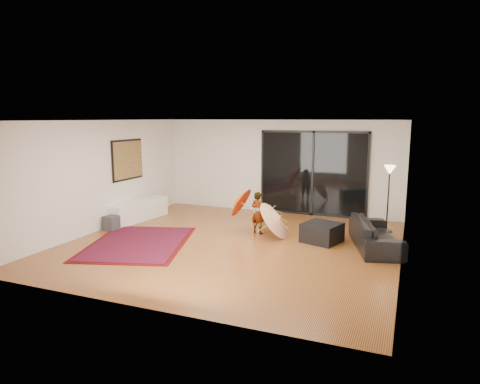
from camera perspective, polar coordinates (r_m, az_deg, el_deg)
The scene contains 17 objects.
floor at distance 9.56m, azimuth -0.97°, elevation -6.88°, with size 7.00×7.00×0.00m, color #AA662E.
ceiling at distance 9.15m, azimuth -1.02°, elevation 9.53°, with size 7.00×7.00×0.00m, color white.
wall_back at distance 12.53m, azimuth 5.27°, elevation 3.39°, with size 7.00×7.00×0.00m, color silver.
wall_front at distance 6.24m, azimuth -13.63°, elevation -3.40°, with size 7.00×7.00×0.00m, color silver.
wall_left at distance 11.09m, azimuth -17.90°, elevation 2.12°, with size 7.00×7.00×0.00m, color silver.
wall_right at distance 8.54m, azimuth 21.17°, elevation -0.26°, with size 7.00×7.00×0.00m, color silver.
sliding_door at distance 12.27m, azimuth 9.69°, elevation 2.45°, with size 3.06×0.07×2.40m.
painting at distance 11.81m, azimuth -14.75°, elevation 4.18°, with size 0.04×1.28×1.08m.
media_console at distance 11.97m, azimuth -13.38°, elevation -2.39°, with size 0.48×1.93×0.54m, color white.
speaker at distance 11.10m, azimuth -16.78°, elevation -3.98°, with size 0.31×0.31×0.36m, color #424244.
persian_rug at distance 9.82m, azimuth -13.39°, elevation -6.63°, with size 2.80×3.33×0.02m.
sofa at distance 9.63m, azimuth 17.60°, elevation -5.36°, with size 2.06×0.81×0.60m, color black.
ottoman at distance 9.80m, azimuth 10.87°, elevation -5.33°, with size 0.75×0.75×0.43m, color black.
floor_lamp at distance 10.89m, azimuth 19.28°, elevation 1.57°, with size 0.28×0.28×1.63m.
child at distance 10.25m, azimuth 2.40°, elevation -2.79°, with size 0.37×0.24×1.02m, color #999999.
parasol_orange at distance 10.35m, azimuth -0.55°, elevation -1.38°, with size 0.53×0.77×0.85m.
parasol_white at distance 9.93m, azimuth 5.38°, elevation -3.26°, with size 0.74×0.98×0.99m.
Camera 1 is at (3.57, -8.43, 2.75)m, focal length 32.00 mm.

